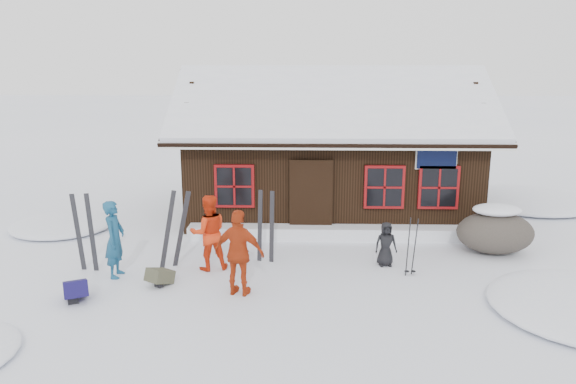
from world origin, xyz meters
The scene contains 15 objects.
ground centered at (0.00, 0.00, 0.00)m, with size 120.00×120.00×0.00m, color white.
mountain_hut centered at (1.50, 4.98, 1.58)m, with size 8.90×6.09×4.42m.
snow_drift centered at (1.50, 2.25, 0.17)m, with size 7.60×0.60×0.35m, color white.
snow_mounds centered at (1.65, 1.86, 0.00)m, with size 20.60×13.20×0.48m.
skier_teal centered at (-3.33, -0.49, 0.84)m, with size 0.61×0.40×1.68m, color navy.
skier_orange_left centered at (-1.39, -0.01, 0.85)m, with size 0.83×0.64×1.70m, color red.
skier_orange_right centered at (-0.55, -1.38, 0.87)m, with size 1.02×0.43×1.75m, color #B13312.
skier_crouched centered at (2.58, 0.32, 0.51)m, with size 0.50×0.32×1.02m, color black.
boulder centered at (5.34, 1.27, 0.54)m, with size 1.83×1.37×1.08m.
ski_pair_left centered at (-2.16, 0.09, 0.87)m, with size 0.75×0.34×1.82m.
ski_pair_mid centered at (-4.10, -0.15, 0.85)m, with size 0.51×0.09×1.81m.
ski_pair_right centered at (-0.15, 0.50, 0.82)m, with size 0.42×0.15×1.75m.
ski_poles centered at (3.04, -0.24, 0.63)m, with size 0.24×0.12×1.33m.
backpack_blue centered at (-3.72, -1.76, 0.16)m, with size 0.44×0.58×0.32m, color #151045.
backpack_olive centered at (-2.27, -0.96, 0.14)m, with size 0.38×0.51×0.28m, color #42422F.
Camera 1 is at (0.70, -11.79, 4.61)m, focal length 35.00 mm.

